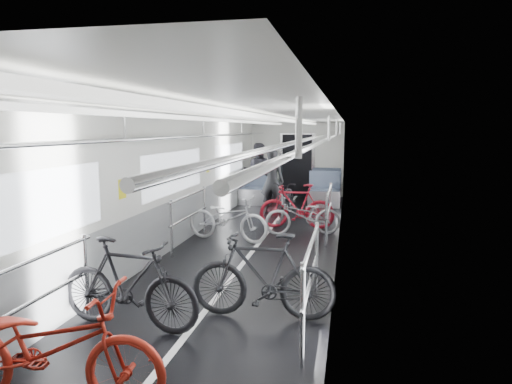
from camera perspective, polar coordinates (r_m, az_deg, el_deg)
car_shell at (r=9.85m, az=1.77°, el=1.71°), size 3.02×14.01×2.41m
bike_left_near at (r=4.10m, az=-24.54°, el=-17.25°), size 1.95×0.83×1.00m
bike_left_mid at (r=5.28m, az=-15.65°, el=-10.99°), size 1.74×0.67×1.02m
bike_left_far at (r=8.98m, az=-3.55°, el=-3.27°), size 1.81×0.97×0.90m
bike_right_near at (r=5.36m, az=0.91°, el=-10.41°), size 1.71×0.53×1.02m
bike_right_mid at (r=9.50m, az=5.91°, el=-2.90°), size 1.68×0.97×0.83m
bike_right_far at (r=10.09m, az=5.13°, el=-1.78°), size 1.67×0.53×0.99m
bike_aisle at (r=11.57m, az=3.89°, el=-0.80°), size 0.68×1.71×0.88m
person_standing at (r=11.67m, az=2.02°, el=1.32°), size 0.65×0.46×1.70m
person_seated at (r=13.80m, az=0.20°, el=2.49°), size 0.94×0.78×1.77m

